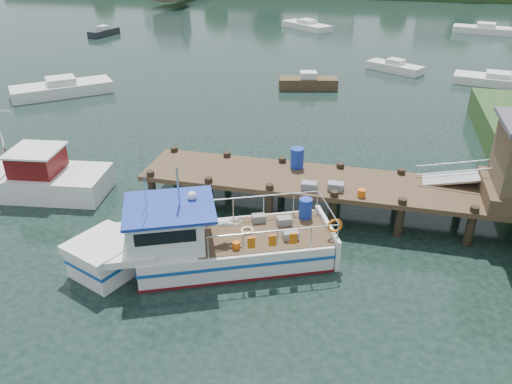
% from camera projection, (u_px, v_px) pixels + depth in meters
% --- Properties ---
extents(ground_plane, '(160.00, 160.00, 0.00)m').
position_uv_depth(ground_plane, '(287.00, 206.00, 21.08)').
color(ground_plane, black).
extents(dock, '(16.60, 3.00, 4.78)m').
position_uv_depth(dock, '(460.00, 174.00, 18.68)').
color(dock, '#483422').
rests_on(dock, ground).
extents(lobster_boat, '(8.94, 5.63, 4.47)m').
position_uv_depth(lobster_boat, '(201.00, 244.00, 17.08)').
color(lobster_boat, silver).
rests_on(lobster_boat, ground).
extents(work_boat, '(8.29, 3.42, 4.33)m').
position_uv_depth(work_boat, '(21.00, 178.00, 21.87)').
color(work_boat, silver).
rests_on(work_boat, ground).
extents(moored_rowboat, '(4.44, 2.35, 1.23)m').
position_uv_depth(moored_rowboat, '(308.00, 82.00, 36.33)').
color(moored_rowboat, '#483422').
rests_on(moored_rowboat, ground).
extents(moored_far, '(7.06, 3.49, 1.15)m').
position_uv_depth(moored_far, '(485.00, 30.00, 55.43)').
color(moored_far, silver).
rests_on(moored_far, ground).
extents(moored_a, '(6.54, 6.11, 1.23)m').
position_uv_depth(moored_a, '(62.00, 88.00, 34.95)').
color(moored_a, silver).
rests_on(moored_a, ground).
extents(moored_b, '(4.71, 3.63, 1.01)m').
position_uv_depth(moored_b, '(395.00, 67.00, 40.71)').
color(moored_b, silver).
rests_on(moored_b, ground).
extents(moored_c, '(6.39, 3.22, 0.96)m').
position_uv_depth(moored_c, '(497.00, 80.00, 37.18)').
color(moored_c, silver).
rests_on(moored_c, ground).
extents(moored_d, '(6.38, 5.86, 1.10)m').
position_uv_depth(moored_d, '(306.00, 26.00, 57.84)').
color(moored_d, silver).
rests_on(moored_d, ground).
extents(moored_e, '(2.05, 4.01, 1.06)m').
position_uv_depth(moored_e, '(104.00, 32.00, 54.36)').
color(moored_e, black).
rests_on(moored_e, ground).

